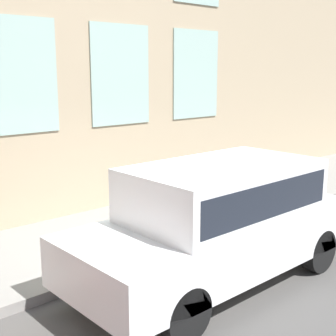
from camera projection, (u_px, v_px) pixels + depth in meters
The scene contains 6 objects.
ground_plane at pixel (169, 259), 7.82m from camera, with size 80.00×80.00×0.00m, color #514F4C.
sidewalk at pixel (119, 233), 8.84m from camera, with size 2.83×60.00×0.15m.
building_facade at pixel (67, 20), 9.16m from camera, with size 0.33×40.00×8.13m.
fire_hydrant at pixel (163, 220), 8.24m from camera, with size 0.33×0.45×0.70m.
person at pixel (172, 188), 8.94m from camera, with size 0.30×0.20×1.22m.
parked_truck_white_near at pixel (220, 216), 6.84m from camera, with size 1.87×4.67×1.78m.
Camera 1 is at (-5.44, 4.93, 3.10)m, focal length 50.00 mm.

